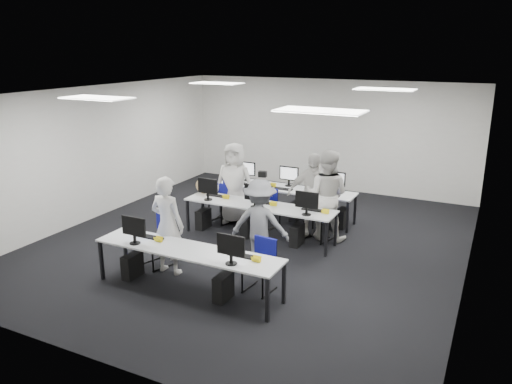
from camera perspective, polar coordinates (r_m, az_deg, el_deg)
The scene contains 23 objects.
room at distance 9.78m, azimuth -0.17°, elevation 2.54°, with size 9.00×9.02×3.00m.
ceiling_panels at distance 9.54m, azimuth -0.18°, elevation 11.24°, with size 5.20×4.60×0.02m.
desk_front at distance 8.07m, azimuth -7.85°, elevation -6.81°, with size 3.20×0.70×0.73m.
desk_mid at distance 10.18m, azimuth 0.33°, elevation -1.71°, with size 3.20×0.70×0.73m.
desk_back at distance 11.40m, azimuth 3.42°, elevation 0.24°, with size 3.20×0.70×0.73m.
equipment_front at distance 8.29m, azimuth -8.95°, elevation -8.65°, with size 2.51×0.41×1.19m.
equipment_mid at distance 10.35m, azimuth -0.67°, elevation -3.29°, with size 2.91×0.41×1.19m.
equipment_back at distance 11.44m, azimuth 4.31°, elevation -1.41°, with size 2.91×0.41×1.19m.
chair_0 at distance 9.25m, azimuth -11.23°, elevation -6.51°, with size 0.58×0.61×0.92m.
chair_1 at distance 8.17m, azimuth 0.43°, elevation -9.47°, with size 0.47×0.50×0.87m.
chair_2 at distance 11.31m, azimuth -3.69°, elevation -1.87°, with size 0.63×0.66×0.98m.
chair_3 at distance 10.89m, azimuth 1.04°, elevation -2.75°, with size 0.49×0.52×0.87m.
chair_4 at distance 10.35m, azimuth 7.29°, elevation -3.71°, with size 0.61×0.64×0.99m.
chair_5 at distance 11.48m, azimuth -3.49°, elevation -1.73°, with size 0.46×0.50×0.89m.
chair_6 at distance 11.01m, azimuth 1.29°, elevation -2.56°, with size 0.49×0.52×0.85m.
chair_7 at distance 10.62m, azimuth 7.45°, elevation -3.47°, with size 0.51×0.53×0.82m.
handbag at distance 10.96m, azimuth -6.04°, elevation 0.68°, with size 0.40×0.25×0.33m, color tan.
student_0 at distance 8.72m, azimuth -10.08°, elevation -3.76°, with size 0.64×0.42×1.74m, color silver.
student_1 at distance 10.22m, azimuth 8.07°, elevation -0.32°, with size 0.91×0.71×1.86m, color silver.
student_2 at distance 11.08m, azimuth -2.48°, elevation 1.00°, with size 0.89×0.58×1.81m, color silver.
student_3 at distance 10.39m, azimuth 6.45°, elevation -0.29°, with size 1.03×0.43×1.76m, color silver.
photographer at distance 8.84m, azimuth 0.44°, elevation -3.65°, with size 1.05×0.60×1.62m, color slate.
dslr_camera at distance 8.76m, azimuth 0.75°, elevation 2.05°, with size 0.14×0.18×0.10m, color black.
Camera 1 is at (4.24, -8.50, 3.82)m, focal length 35.00 mm.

